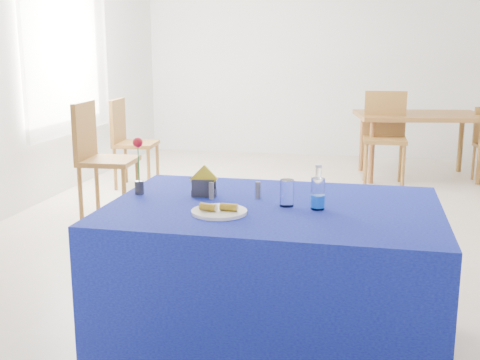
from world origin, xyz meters
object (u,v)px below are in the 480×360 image
water_bottle (318,195)px  chair_win_b (128,137)px  oak_table (420,120)px  chair_win_a (98,151)px  plate (219,212)px  chair_bg_left (385,131)px  blue_table (273,278)px

water_bottle → chair_win_b: (-2.34, 3.32, -0.28)m
oak_table → chair_win_a: 3.76m
plate → chair_win_b: bearing=118.6°
plate → oak_table: plate is taller
water_bottle → chair_bg_left: 4.10m
chair_win_a → plate: bearing=-148.2°
plate → water_bottle: 0.47m
blue_table → water_bottle: size_ratio=7.44×
plate → blue_table: size_ratio=0.16×
plate → chair_win_b: size_ratio=0.27×
oak_table → water_bottle: bearing=-100.0°
chair_win_a → chair_bg_left: bearing=-57.1°
oak_table → chair_bg_left: 0.58m
blue_table → chair_win_a: (-1.92, 2.10, 0.22)m
chair_bg_left → chair_win_a: 3.19m
water_bottle → chair_bg_left: size_ratio=0.21×
plate → chair_win_b: (-1.90, 3.49, -0.21)m
water_bottle → chair_win_b: 4.07m
water_bottle → oak_table: size_ratio=0.14×
water_bottle → chair_win_b: bearing=125.2°
oak_table → blue_table: bearing=-102.8°
plate → blue_table: plate is taller
chair_win_b → water_bottle: bearing=-149.9°
water_bottle → chair_win_a: chair_win_a is taller
water_bottle → oak_table: water_bottle is taller
chair_bg_left → chair_win_a: size_ratio=0.99×
plate → chair_bg_left: bearing=78.9°
blue_table → chair_bg_left: chair_bg_left is taller
chair_bg_left → water_bottle: bearing=-97.2°
water_bottle → chair_win_a: bearing=135.0°
blue_table → chair_win_a: 2.85m
water_bottle → oak_table: bearing=80.0°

